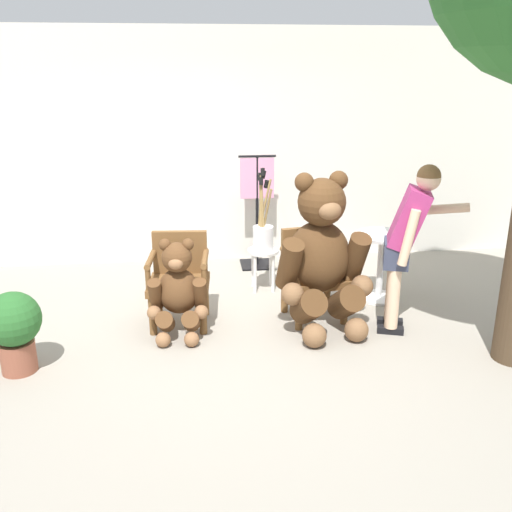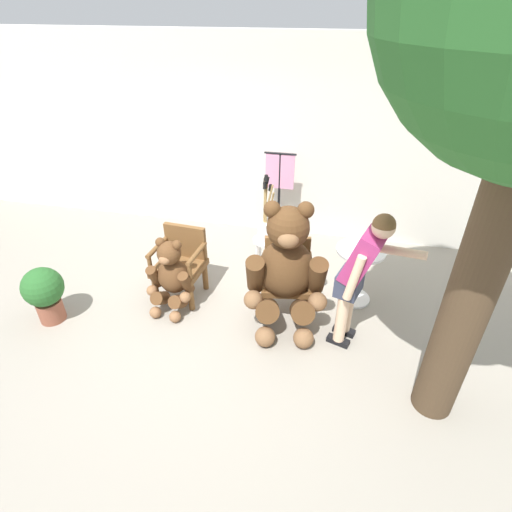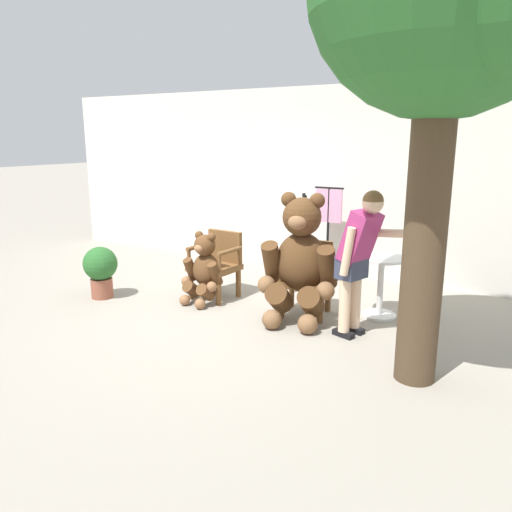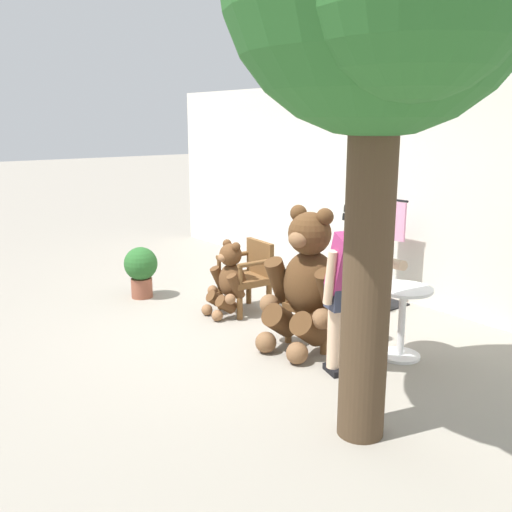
# 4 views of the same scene
# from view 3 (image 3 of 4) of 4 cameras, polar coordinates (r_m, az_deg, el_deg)

# --- Properties ---
(ground_plane) EXTENTS (60.00, 60.00, 0.00)m
(ground_plane) POSITION_cam_3_polar(r_m,az_deg,el_deg) (5.96, -1.85, -6.82)
(ground_plane) COLOR gray
(back_wall) EXTENTS (10.00, 0.16, 2.80)m
(back_wall) POSITION_cam_3_polar(r_m,az_deg,el_deg) (7.76, 7.52, 8.44)
(back_wall) COLOR silver
(back_wall) RESTS_ON ground
(wooden_chair_left) EXTENTS (0.60, 0.56, 0.86)m
(wooden_chair_left) POSITION_cam_3_polar(r_m,az_deg,el_deg) (6.55, -4.44, -0.75)
(wooden_chair_left) COLOR brown
(wooden_chair_left) RESTS_ON ground
(wooden_chair_right) EXTENTS (0.64, 0.61, 0.86)m
(wooden_chair_right) POSITION_cam_3_polar(r_m,az_deg,el_deg) (5.94, 5.85, -2.26)
(wooden_chair_right) COLOR brown
(wooden_chair_right) RESTS_ON ground
(teddy_bear_large) EXTENTS (0.90, 0.89, 1.47)m
(teddy_bear_large) POSITION_cam_3_polar(r_m,az_deg,el_deg) (5.64, 5.05, -0.40)
(teddy_bear_large) COLOR #4C3019
(teddy_bear_large) RESTS_ON ground
(teddy_bear_small) EXTENTS (0.55, 0.53, 0.91)m
(teddy_bear_small) POSITION_cam_3_polar(r_m,az_deg,el_deg) (6.33, -5.98, -1.43)
(teddy_bear_small) COLOR brown
(teddy_bear_small) RESTS_ON ground
(person_visitor) EXTENTS (0.81, 0.48, 1.56)m
(person_visitor) POSITION_cam_3_polar(r_m,az_deg,el_deg) (5.19, 11.69, 0.45)
(person_visitor) COLOR black
(person_visitor) RESTS_ON ground
(white_stool) EXTENTS (0.34, 0.34, 0.46)m
(white_stool) POSITION_cam_3_polar(r_m,az_deg,el_deg) (6.77, 5.38, -1.22)
(white_stool) COLOR white
(white_stool) RESTS_ON ground
(brush_bucket) EXTENTS (0.22, 0.22, 0.89)m
(brush_bucket) POSITION_cam_3_polar(r_m,az_deg,el_deg) (6.71, 5.44, 1.30)
(brush_bucket) COLOR white
(brush_bucket) RESTS_ON white_stool
(round_side_table) EXTENTS (0.56, 0.56, 0.72)m
(round_side_table) POSITION_cam_3_polar(r_m,az_deg,el_deg) (5.98, 14.07, -2.65)
(round_side_table) COLOR white
(round_side_table) RESTS_ON ground
(potted_plant) EXTENTS (0.44, 0.44, 0.68)m
(potted_plant) POSITION_cam_3_polar(r_m,az_deg,el_deg) (6.81, -17.34, -1.35)
(potted_plant) COLOR brown
(potted_plant) RESTS_ON ground
(clothing_display_stand) EXTENTS (0.44, 0.40, 1.36)m
(clothing_display_stand) POSITION_cam_3_polar(r_m,az_deg,el_deg) (7.40, 8.21, 2.85)
(clothing_display_stand) COLOR black
(clothing_display_stand) RESTS_ON ground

